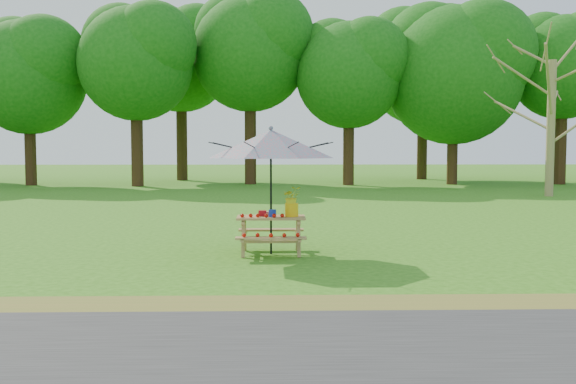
{
  "coord_description": "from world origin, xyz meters",
  "views": [
    {
      "loc": [
        -1.8,
        -10.25,
        1.89
      ],
      "look_at": [
        -1.54,
        1.0,
        1.1
      ],
      "focal_mm": 40.0,
      "sensor_mm": 36.0,
      "label": 1
    }
  ],
  "objects_px": {
    "bare_tree": "(554,3)",
    "patio_umbrella": "(271,144)",
    "flower_bucket": "(292,200)",
    "picnic_table": "(271,236)"
  },
  "relations": [
    {
      "from": "picnic_table",
      "to": "flower_bucket",
      "type": "relative_size",
      "value": 2.51
    },
    {
      "from": "bare_tree",
      "to": "patio_umbrella",
      "type": "distance_m",
      "value": 17.82
    },
    {
      "from": "picnic_table",
      "to": "flower_bucket",
      "type": "xyz_separation_m",
      "value": [
        0.36,
        -0.02,
        0.62
      ]
    },
    {
      "from": "flower_bucket",
      "to": "patio_umbrella",
      "type": "bearing_deg",
      "value": 176.51
    },
    {
      "from": "patio_umbrella",
      "to": "flower_bucket",
      "type": "bearing_deg",
      "value": -3.49
    },
    {
      "from": "bare_tree",
      "to": "picnic_table",
      "type": "bearing_deg",
      "value": -129.04
    },
    {
      "from": "bare_tree",
      "to": "flower_bucket",
      "type": "xyz_separation_m",
      "value": [
        -10.34,
        -13.22,
        -6.39
      ]
    },
    {
      "from": "bare_tree",
      "to": "picnic_table",
      "type": "relative_size",
      "value": 9.16
    },
    {
      "from": "bare_tree",
      "to": "patio_umbrella",
      "type": "bearing_deg",
      "value": -129.05
    },
    {
      "from": "patio_umbrella",
      "to": "flower_bucket",
      "type": "xyz_separation_m",
      "value": [
        0.36,
        -0.02,
        -1.0
      ]
    }
  ]
}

